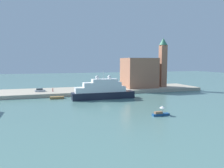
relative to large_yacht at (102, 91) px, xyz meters
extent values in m
plane|color=slate|center=(-0.73, -6.89, -3.20)|extent=(400.00, 400.00, 0.00)
cube|color=#ADA38E|center=(-0.73, 19.78, -2.44)|extent=(110.00, 21.33, 1.52)
cube|color=black|center=(0.39, 0.00, -1.83)|extent=(24.98, 4.86, 2.75)
cube|color=white|center=(-0.86, 0.00, 0.59)|extent=(19.98, 4.47, 2.09)
cube|color=white|center=(-0.11, 0.00, 2.53)|extent=(14.99, 4.08, 1.79)
cube|color=white|center=(0.89, 0.00, 4.06)|extent=(9.99, 3.69, 1.28)
cylinder|color=silver|center=(0.39, 0.00, 6.30)|extent=(0.16, 0.16, 3.20)
sphere|color=white|center=(2.88, 0.00, 5.41)|extent=(1.43, 1.43, 1.43)
sphere|color=white|center=(-2.11, 0.00, 5.41)|extent=(1.43, 1.43, 1.43)
cube|color=navy|center=(8.40, -30.98, -2.90)|extent=(4.94, 1.23, 0.60)
cube|color=#8C6647|center=(7.66, -30.98, -2.30)|extent=(2.17, 0.98, 0.59)
cylinder|color=#B2B2B2|center=(8.90, -30.98, -1.85)|extent=(0.06, 0.06, 1.50)
cone|color=white|center=(8.90, -30.98, -0.81)|extent=(1.67, 1.67, 0.58)
cube|color=olive|center=(-17.33, 5.32, -2.75)|extent=(5.43, 1.92, 0.91)
cube|color=#9E664C|center=(24.86, 20.12, 5.80)|extent=(15.80, 14.34, 14.96)
cube|color=#9E664C|center=(37.38, 18.03, 9.15)|extent=(3.28, 3.28, 21.66)
cone|color=#387A5B|center=(37.38, 18.03, 21.78)|extent=(4.27, 4.27, 3.61)
cube|color=silver|center=(-23.80, 17.48, -1.28)|extent=(4.49, 1.64, 0.80)
cube|color=#262D33|center=(-24.03, 17.48, -0.57)|extent=(2.69, 1.48, 0.61)
cylinder|color=maroon|center=(-18.45, 15.41, -0.92)|extent=(0.36, 0.36, 1.52)
sphere|color=tan|center=(-18.45, 15.41, -0.04)|extent=(0.24, 0.24, 0.24)
cylinder|color=black|center=(2.50, 10.05, -1.24)|extent=(0.41, 0.41, 0.88)
camera|label=1|loc=(-22.03, -83.37, 11.79)|focal=35.14mm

